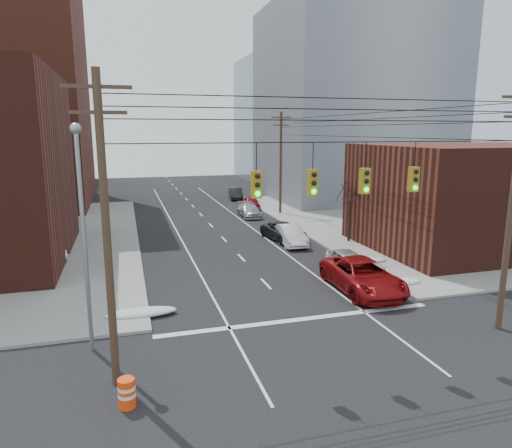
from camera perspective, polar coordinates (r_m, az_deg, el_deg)
ground at (r=17.57m, az=13.71°, el=-19.68°), size 160.00×160.00×0.00m
sidewalk_ne at (r=53.69m, az=24.65°, el=0.93°), size 40.00×40.00×0.15m
building_brick_far at (r=88.84m, az=-28.20°, el=8.28°), size 22.00×18.00×12.00m
building_office at (r=64.32m, az=11.93°, el=14.44°), size 22.00×20.00×25.00m
building_glass at (r=88.81m, az=5.04°, el=12.81°), size 20.00×18.00×22.00m
building_storefront at (r=39.06m, az=25.49°, el=3.07°), size 16.00×12.00×8.00m
utility_pole_left at (r=16.24m, az=-18.22°, el=-0.50°), size 2.20×0.28×11.00m
utility_pole_right at (r=23.00m, az=29.33°, el=2.00°), size 2.20×0.28×11.00m
utility_pole_far at (r=49.76m, az=3.11°, el=7.83°), size 2.20×0.28×11.00m
traffic_signals at (r=17.82m, az=10.36°, el=5.43°), size 17.00×0.42×2.02m
street_light at (r=19.29m, az=-20.86°, el=0.42°), size 0.44×0.44×9.32m
bare_tree at (r=37.81m, az=11.59°, el=1.14°), size 2.09×2.20×4.93m
snow_nw at (r=23.61m, az=-14.18°, el=-10.70°), size 3.50×1.08×0.42m
snow_ne at (r=28.47m, az=17.30°, el=-6.99°), size 3.00×1.08×0.42m
snow_east_far at (r=32.13m, az=12.91°, el=-4.64°), size 4.00×1.08×0.42m
red_pickup at (r=26.88m, az=13.18°, el=-6.31°), size 3.15×6.57×1.81m
parked_car_a at (r=29.59m, az=11.50°, el=-4.82°), size 2.15×4.72×1.57m
parked_car_b at (r=36.80m, az=4.38°, el=-1.39°), size 2.01×4.86×1.56m
parked_car_c at (r=38.34m, az=3.51°, el=-0.95°), size 3.05×5.44×1.43m
parked_car_d at (r=48.66m, az=-0.83°, el=1.74°), size 2.12×4.90×1.40m
parked_car_e at (r=53.87m, az=-0.59°, el=2.72°), size 2.25×4.43×1.44m
parked_car_f at (r=61.43m, az=-2.57°, el=3.83°), size 2.21×4.75×1.51m
lot_car_a at (r=34.60m, az=-26.24°, el=-3.23°), size 4.73×3.28×1.48m
lot_car_b at (r=42.85m, az=-26.33°, el=-0.71°), size 5.01×3.39×1.28m
lot_car_c at (r=35.70m, az=-29.00°, el=-3.12°), size 5.20×3.02×1.42m
construction_barrel at (r=16.63m, az=-15.84°, el=-19.62°), size 0.58×0.58×1.02m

